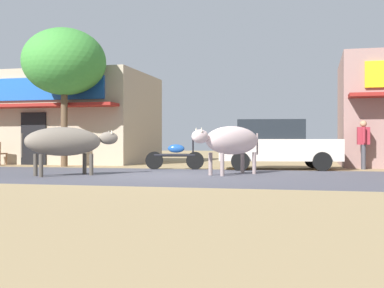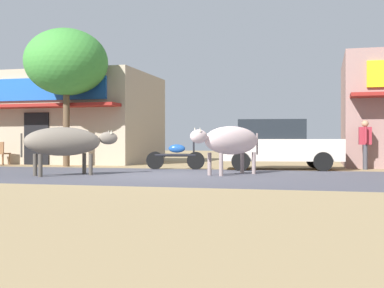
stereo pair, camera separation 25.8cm
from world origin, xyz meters
name	(u,v)px [view 2 (the right image)]	position (x,y,z in m)	size (l,w,h in m)	color
ground	(165,176)	(0.00, 0.00, 0.00)	(80.00, 80.00, 0.00)	#9F855A
asphalt_road	(165,176)	(0.00, 0.00, 0.00)	(72.00, 6.75, 0.00)	#4B4A55
storefront_left_cafe	(68,119)	(-7.01, 7.58, 1.95)	(7.56, 5.92, 3.89)	tan
roadside_tree	(66,63)	(-5.13, 4.00, 3.87)	(3.08, 3.08, 5.12)	brown
parked_hatchback_car	(277,144)	(2.64, 3.95, 0.84)	(4.16, 2.44, 1.64)	beige
parked_motorcycle	(176,155)	(-0.59, 3.09, 0.46)	(1.94, 0.39, 1.04)	black
cow_near_brown	(65,142)	(-2.63, -0.63, 0.91)	(2.18, 2.26, 1.31)	slate
cow_far_dark	(231,141)	(1.65, 0.79, 0.94)	(1.77, 2.43, 1.35)	beige
pedestrian_by_shop	(365,141)	(5.48, 4.65, 0.96)	(0.41, 0.61, 1.63)	#3F3F47
cafe_chair_by_doorway	(1,152)	(-8.32, 4.59, 0.51)	(0.48, 0.48, 0.92)	brown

